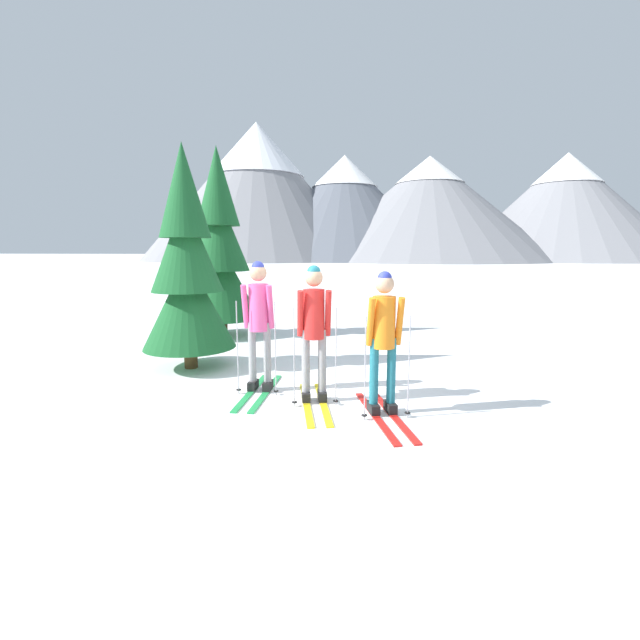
# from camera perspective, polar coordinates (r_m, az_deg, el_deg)

# --- Properties ---
(ground_plane) EXTENTS (400.00, 400.00, 0.00)m
(ground_plane) POSITION_cam_1_polar(r_m,az_deg,el_deg) (6.06, -0.03, -10.62)
(ground_plane) COLOR white
(skier_in_pink) EXTENTS (0.61, 1.70, 1.87)m
(skier_in_pink) POSITION_cam_1_polar(r_m,az_deg,el_deg) (6.41, -7.77, 0.06)
(skier_in_pink) COLOR green
(skier_in_pink) RESTS_ON ground
(skier_in_red) EXTENTS (0.70, 1.71, 1.83)m
(skier_in_red) POSITION_cam_1_polar(r_m,az_deg,el_deg) (5.91, -0.79, -0.66)
(skier_in_red) COLOR yellow
(skier_in_red) RESTS_ON ground
(skier_in_orange) EXTENTS (0.80, 1.75, 1.77)m
(skier_in_orange) POSITION_cam_1_polar(r_m,az_deg,el_deg) (5.51, 8.09, -2.14)
(skier_in_orange) COLOR red
(skier_in_orange) RESTS_ON ground
(pine_tree_near) EXTENTS (1.80, 1.80, 4.34)m
(pine_tree_near) POSITION_cam_1_polar(r_m,az_deg,el_deg) (10.75, -12.65, 8.49)
(pine_tree_near) COLOR #51381E
(pine_tree_near) RESTS_ON ground
(pine_tree_mid) EXTENTS (1.55, 1.55, 3.75)m
(pine_tree_mid) POSITION_cam_1_polar(r_m,az_deg,el_deg) (7.89, -16.55, 6.31)
(pine_tree_mid) COLOR #51381E
(pine_tree_mid) RESTS_ON ground
(mountain_ridge_distant) EXTENTS (99.60, 47.17, 25.81)m
(mountain_ridge_distant) POSITION_cam_1_polar(r_m,az_deg,el_deg) (88.54, 7.67, 14.69)
(mountain_ridge_distant) COLOR gray
(mountain_ridge_distant) RESTS_ON ground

